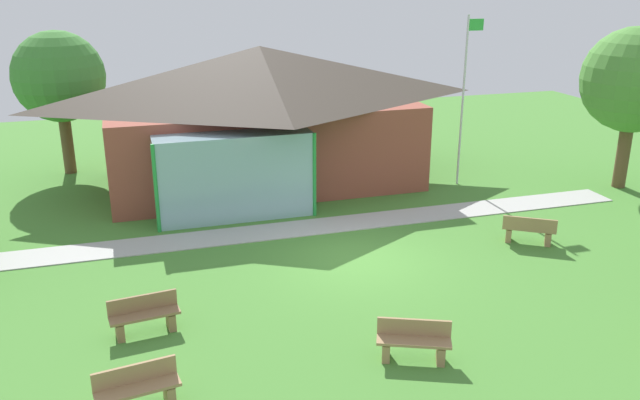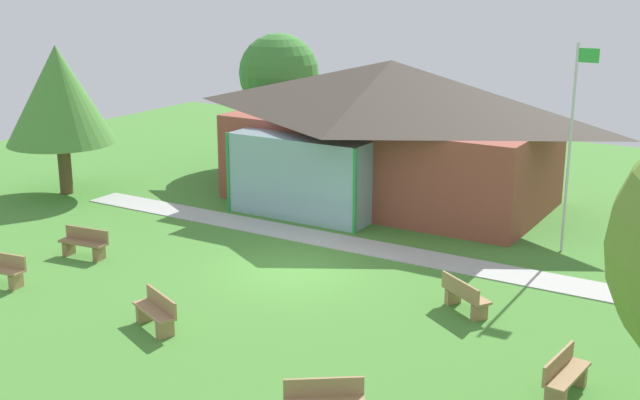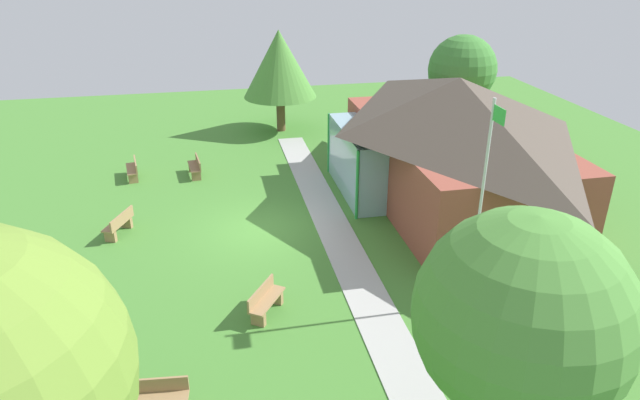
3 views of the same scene
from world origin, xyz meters
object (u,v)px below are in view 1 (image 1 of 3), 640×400
(bench_mid_left, at_px, (145,316))
(tree_east_hedge, at_px, (634,81))
(flagpole, at_px, (464,94))
(bench_front_left, at_px, (137,390))
(pavilion, at_px, (260,114))
(bench_mid_right, at_px, (529,230))
(tree_behind_pavilion_left, at_px, (59,77))
(bench_front_center, at_px, (414,342))

(bench_mid_left, distance_m, tree_east_hedge, 18.50)
(flagpole, relative_size, bench_front_left, 3.96)
(pavilion, relative_size, flagpole, 1.96)
(bench_mid_right, bearing_deg, tree_east_hedge, 63.73)
(bench_mid_left, bearing_deg, tree_east_hedge, -168.96)
(tree_east_hedge, bearing_deg, pavilion, 161.19)
(flagpole, height_order, tree_behind_pavilion_left, flagpole)
(pavilion, relative_size, bench_mid_left, 7.77)
(pavilion, relative_size, bench_front_left, 7.74)
(bench_front_center, xyz_separation_m, tree_east_hedge, (12.10, 8.32, 3.51))
(bench_mid_right, height_order, tree_east_hedge, tree_east_hedge)
(pavilion, bearing_deg, bench_front_center, -88.08)
(bench_front_center, relative_size, bench_mid_left, 1.01)
(bench_mid_right, bearing_deg, flagpole, 115.24)
(tree_behind_pavilion_left, bearing_deg, tree_east_hedge, -21.95)
(bench_mid_right, xyz_separation_m, bench_front_left, (-11.20, -4.64, 0.00))
(pavilion, height_order, flagpole, flagpole)
(bench_front_center, distance_m, bench_mid_left, 5.83)
(bench_front_center, xyz_separation_m, bench_front_left, (-5.43, -0.03, 0.00))
(pavilion, height_order, tree_east_hedge, tree_east_hedge)
(flagpole, relative_size, bench_mid_right, 4.10)
(tree_behind_pavilion_left, height_order, tree_east_hedge, tree_east_hedge)
(pavilion, distance_m, flagpole, 7.39)
(bench_mid_right, height_order, tree_behind_pavilion_left, tree_behind_pavilion_left)
(flagpole, bearing_deg, bench_mid_right, -98.09)
(bench_mid_left, xyz_separation_m, bench_front_left, (-0.26, -2.72, 0.00))
(flagpole, relative_size, bench_front_center, 3.95)
(bench_front_center, height_order, tree_behind_pavilion_left, tree_behind_pavilion_left)
(tree_east_hedge, bearing_deg, bench_front_left, -154.51)
(pavilion, bearing_deg, tree_east_hedge, -18.81)
(bench_mid_left, relative_size, tree_east_hedge, 0.27)
(bench_mid_right, height_order, bench_front_left, same)
(bench_mid_left, bearing_deg, flagpole, -153.80)
(pavilion, xyz_separation_m, flagpole, (7.01, -2.19, 0.74))
(flagpole, height_order, bench_front_left, flagpole)
(tree_behind_pavilion_left, distance_m, tree_east_hedge, 21.00)
(flagpole, bearing_deg, tree_east_hedge, -20.62)
(bench_front_center, xyz_separation_m, bench_mid_right, (5.77, 4.61, 0.00))
(pavilion, height_order, bench_mid_left, pavilion)
(bench_front_center, height_order, bench_mid_left, same)
(pavilion, height_order, bench_front_left, pavilion)
(tree_east_hedge, bearing_deg, bench_mid_right, -149.60)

